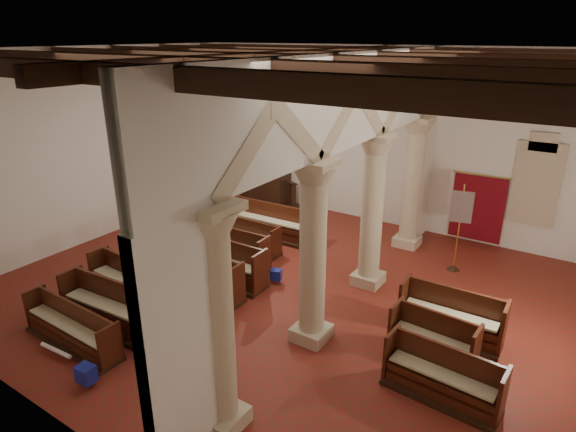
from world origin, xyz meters
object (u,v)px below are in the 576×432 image
at_px(pipe_organ, 264,168).
at_px(nave_pew_0, 72,332).
at_px(lectern, 292,196).
at_px(processional_banner, 457,243).
at_px(aisle_pew_0, 441,382).

distance_m(pipe_organ, nave_pew_0, 10.29).
bearing_deg(pipe_organ, lectern, -0.43).
relative_size(pipe_organ, lectern, 3.96).
xyz_separation_m(processional_banner, nave_pew_0, (-5.91, -8.11, -0.51)).
distance_m(processional_banner, nave_pew_0, 10.05).
height_order(pipe_organ, aisle_pew_0, pipe_organ).
distance_m(lectern, aisle_pew_0, 10.76).
relative_size(lectern, nave_pew_0, 0.40).
bearing_deg(aisle_pew_0, nave_pew_0, -155.27).
bearing_deg(pipe_organ, processional_banner, -13.36).
bearing_deg(nave_pew_0, processional_banner, 55.16).
distance_m(processional_banner, aisle_pew_0, 5.54).
xyz_separation_m(pipe_organ, aisle_pew_0, (9.25, -7.29, -1.02)).
height_order(pipe_organ, lectern, pipe_organ).
bearing_deg(processional_banner, nave_pew_0, -139.83).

